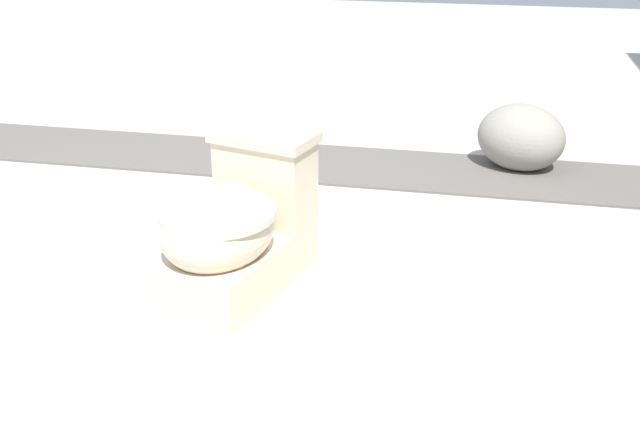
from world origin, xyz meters
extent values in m
plane|color=#B7B2A8|center=(0.00, 0.00, 0.00)|extent=(14.00, 14.00, 0.00)
cube|color=#605B56|center=(-1.23, 0.50, 0.01)|extent=(0.56, 8.00, 0.01)
cube|color=beige|center=(0.04, 0.29, 0.09)|extent=(0.67, 0.49, 0.17)
ellipsoid|color=beige|center=(0.13, 0.26, 0.26)|extent=(0.52, 0.46, 0.28)
cylinder|color=beige|center=(0.13, 0.26, 0.32)|extent=(0.48, 0.48, 0.03)
cube|color=beige|center=(-0.16, 0.34, 0.32)|extent=(0.26, 0.38, 0.30)
cube|color=beige|center=(-0.16, 0.34, 0.49)|extent=(0.29, 0.40, 0.04)
cylinder|color=silver|center=(-0.14, 0.42, 0.51)|extent=(0.02, 0.02, 0.01)
ellipsoid|color=gray|center=(-1.37, 1.31, 0.17)|extent=(0.47, 0.52, 0.33)
camera|label=1|loc=(2.28, 1.05, 1.31)|focal=42.00mm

